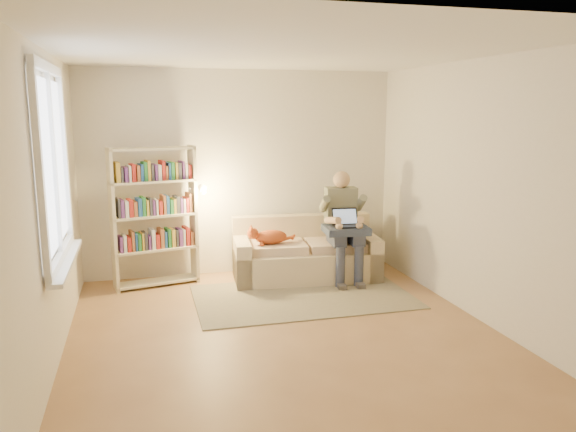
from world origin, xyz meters
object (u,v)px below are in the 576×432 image
object	(u,v)px
person	(343,220)
laptop	(344,222)
sofa	(305,256)
bookshelf	(154,210)
cat	(272,236)

from	to	relation	value
person	laptop	world-z (taller)	person
sofa	bookshelf	xyz separation A→B (m)	(-1.83, 0.16, 0.65)
laptop	bookshelf	size ratio (longest dim) A/B	0.20
bookshelf	person	bearing A→B (deg)	-20.73
bookshelf	cat	bearing A→B (deg)	-21.63
sofa	bookshelf	world-z (taller)	bookshelf
cat	laptop	distance (m)	0.90
person	bookshelf	world-z (taller)	bookshelf
cat	bookshelf	xyz separation A→B (m)	(-1.38, 0.23, 0.35)
sofa	person	size ratio (longest dim) A/B	1.37
person	laptop	size ratio (longest dim) A/B	3.98
sofa	person	bearing A→B (deg)	-17.59
sofa	bookshelf	size ratio (longest dim) A/B	1.11
sofa	person	distance (m)	0.67
person	cat	world-z (taller)	person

